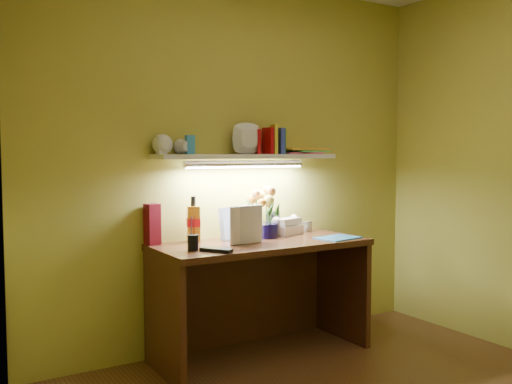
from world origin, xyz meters
TOP-DOWN VIEW (x-y plane):
  - desk at (0.00, 1.20)m, footprint 1.40×0.60m
  - flower_bouquet at (0.11, 1.35)m, footprint 0.26×0.26m
  - telephone at (0.31, 1.38)m, footprint 0.26×0.23m
  - desk_clock at (0.52, 1.41)m, footprint 0.09×0.06m
  - whisky_bottle at (-0.38, 1.41)m, footprint 0.10×0.10m
  - whisky_box at (-0.65, 1.45)m, footprint 0.09×0.09m
  - pen_cup at (-0.52, 1.12)m, footprint 0.08×0.08m
  - art_card at (-0.10, 1.38)m, footprint 0.22×0.09m
  - tv_remote at (-0.43, 1.01)m, footprint 0.15×0.20m
  - blue_folder at (0.51, 1.05)m, footprint 0.31×0.25m
  - desk_book_a at (-0.25, 1.16)m, footprint 0.18×0.06m
  - desk_book_b at (-0.18, 1.17)m, footprint 0.18×0.03m
  - wall_shelf at (0.01, 1.38)m, footprint 1.30×0.29m

SIDE VIEW (x-z plane):
  - desk at x=0.00m, z-range 0.00..0.75m
  - blue_folder at x=0.51m, z-range 0.75..0.76m
  - tv_remote at x=-0.43m, z-range 0.75..0.77m
  - desk_clock at x=0.52m, z-range 0.75..0.83m
  - telephone at x=0.31m, z-range 0.75..0.88m
  - pen_cup at x=-0.52m, z-range 0.75..0.91m
  - art_card at x=-0.10m, z-range 0.75..0.96m
  - desk_book_a at x=-0.25m, z-range 0.75..0.99m
  - desk_book_b at x=-0.18m, z-range 0.75..0.99m
  - whisky_box at x=-0.65m, z-range 0.75..1.01m
  - whisky_bottle at x=-0.38m, z-range 0.75..1.05m
  - flower_bouquet at x=0.11m, z-range 0.75..1.08m
  - wall_shelf at x=0.01m, z-range 1.22..1.45m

